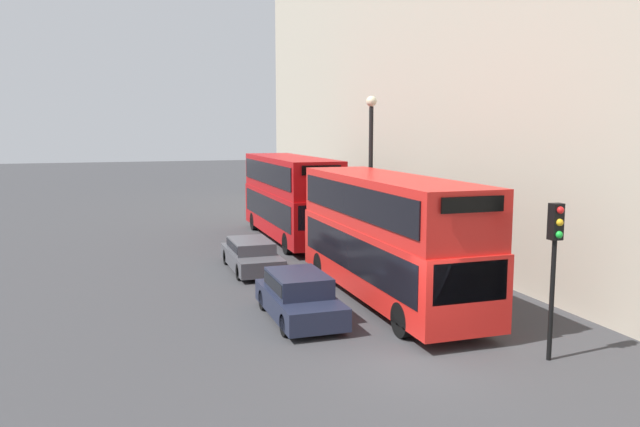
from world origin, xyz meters
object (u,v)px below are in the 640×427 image
bus_leading (387,232)px  bus_second_in_queue (290,194)px  traffic_light (555,248)px  car_dark_sedan (299,295)px  car_hatchback (251,254)px  pedestrian (362,231)px

bus_leading → bus_second_in_queue: bus_second_in_queue is taller
bus_leading → traffic_light: 6.56m
bus_leading → bus_second_in_queue: 12.17m
car_dark_sedan → car_hatchback: size_ratio=0.92×
car_hatchback → pedestrian: bearing=28.0°
car_dark_sedan → pedestrian: (6.24, 10.29, 0.04)m
car_hatchback → pedestrian: pedestrian is taller
traffic_light → pedestrian: traffic_light is taller
bus_leading → car_hatchback: size_ratio=2.26×
car_dark_sedan → traffic_light: 7.54m
car_hatchback → traffic_light: (5.03, -12.18, 2.18)m
bus_leading → car_hatchback: bus_leading is taller
car_hatchback → traffic_light: bearing=-67.6°
bus_second_in_queue → car_hatchback: size_ratio=2.27×
bus_second_in_queue → traffic_light: 18.59m
car_hatchback → pedestrian: size_ratio=2.69×
bus_second_in_queue → pedestrian: (2.84, -3.01, -1.59)m
bus_second_in_queue → pedestrian: bus_second_in_queue is taller
bus_second_in_queue → bus_leading: bearing=-90.0°
car_dark_sedan → bus_leading: bearing=18.3°
pedestrian → car_dark_sedan: bearing=-121.2°
bus_second_in_queue → car_dark_sedan: size_ratio=2.47×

